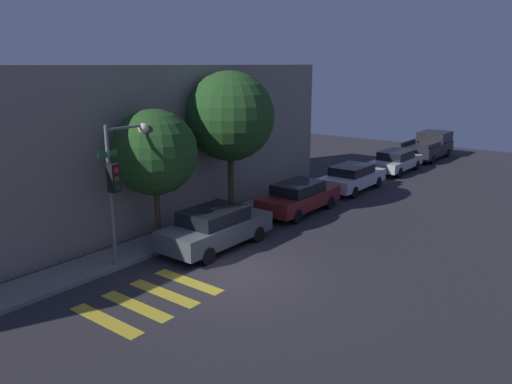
{
  "coord_description": "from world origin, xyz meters",
  "views": [
    {
      "loc": [
        -11.28,
        -9.48,
        6.47
      ],
      "look_at": [
        3.78,
        2.1,
        1.6
      ],
      "focal_mm": 35.0,
      "sensor_mm": 36.0,
      "label": 1
    }
  ],
  "objects_px": {
    "sedan_middle": "(299,197)",
    "sedan_tail_of_row": "(396,161)",
    "sedan_near_corner": "(216,227)",
    "pickup_truck": "(429,146)",
    "tree_near_corner": "(155,152)",
    "sedan_far_end": "(352,177)",
    "tree_midblock": "(230,116)",
    "traffic_light_pole": "(120,170)"
  },
  "relations": [
    {
      "from": "sedan_middle",
      "to": "tree_near_corner",
      "type": "height_order",
      "value": "tree_near_corner"
    },
    {
      "from": "traffic_light_pole",
      "to": "sedan_near_corner",
      "type": "bearing_deg",
      "value": -22.67
    },
    {
      "from": "sedan_near_corner",
      "to": "sedan_tail_of_row",
      "type": "relative_size",
      "value": 0.97
    },
    {
      "from": "sedan_near_corner",
      "to": "pickup_truck",
      "type": "distance_m",
      "value": 22.48
    },
    {
      "from": "sedan_middle",
      "to": "pickup_truck",
      "type": "bearing_deg",
      "value": 0.0
    },
    {
      "from": "sedan_far_end",
      "to": "tree_midblock",
      "type": "xyz_separation_m",
      "value": [
        -7.47,
        2.01,
        3.65
      ]
    },
    {
      "from": "pickup_truck",
      "to": "sedan_near_corner",
      "type": "bearing_deg",
      "value": -180.0
    },
    {
      "from": "sedan_middle",
      "to": "sedan_far_end",
      "type": "xyz_separation_m",
      "value": [
        5.16,
        -0.0,
        -0.02
      ]
    },
    {
      "from": "sedan_near_corner",
      "to": "sedan_middle",
      "type": "distance_m",
      "value": 5.54
    },
    {
      "from": "tree_near_corner",
      "to": "tree_midblock",
      "type": "xyz_separation_m",
      "value": [
        4.17,
        0.0,
        0.95
      ]
    },
    {
      "from": "pickup_truck",
      "to": "sedan_tail_of_row",
      "type": "bearing_deg",
      "value": -180.0
    },
    {
      "from": "sedan_near_corner",
      "to": "tree_midblock",
      "type": "height_order",
      "value": "tree_midblock"
    },
    {
      "from": "tree_near_corner",
      "to": "sedan_tail_of_row",
      "type": "bearing_deg",
      "value": -6.55
    },
    {
      "from": "sedan_near_corner",
      "to": "sedan_far_end",
      "type": "xyz_separation_m",
      "value": [
        10.7,
        -0.0,
        -0.05
      ]
    },
    {
      "from": "sedan_near_corner",
      "to": "pickup_truck",
      "type": "bearing_deg",
      "value": 0.0
    },
    {
      "from": "sedan_middle",
      "to": "sedan_tail_of_row",
      "type": "height_order",
      "value": "sedan_middle"
    },
    {
      "from": "sedan_near_corner",
      "to": "sedan_tail_of_row",
      "type": "distance_m",
      "value": 16.57
    },
    {
      "from": "traffic_light_pole",
      "to": "tree_near_corner",
      "type": "bearing_deg",
      "value": 19.65
    },
    {
      "from": "sedan_tail_of_row",
      "to": "tree_midblock",
      "type": "relative_size",
      "value": 0.73
    },
    {
      "from": "tree_near_corner",
      "to": "pickup_truck",
      "type": "bearing_deg",
      "value": -4.91
    },
    {
      "from": "traffic_light_pole",
      "to": "tree_near_corner",
      "type": "xyz_separation_m",
      "value": [
        2.09,
        0.75,
        0.21
      ]
    },
    {
      "from": "traffic_light_pole",
      "to": "sedan_near_corner",
      "type": "distance_m",
      "value": 4.09
    },
    {
      "from": "sedan_far_end",
      "to": "pickup_truck",
      "type": "distance_m",
      "value": 11.77
    },
    {
      "from": "traffic_light_pole",
      "to": "pickup_truck",
      "type": "height_order",
      "value": "traffic_light_pole"
    },
    {
      "from": "sedan_middle",
      "to": "tree_midblock",
      "type": "xyz_separation_m",
      "value": [
        -2.31,
        2.01,
        3.63
      ]
    },
    {
      "from": "traffic_light_pole",
      "to": "sedan_tail_of_row",
      "type": "height_order",
      "value": "traffic_light_pole"
    },
    {
      "from": "sedan_far_end",
      "to": "sedan_tail_of_row",
      "type": "distance_m",
      "value": 5.87
    },
    {
      "from": "sedan_near_corner",
      "to": "sedan_middle",
      "type": "bearing_deg",
      "value": 0.0
    },
    {
      "from": "sedan_far_end",
      "to": "pickup_truck",
      "type": "xyz_separation_m",
      "value": [
        11.77,
        0.0,
        0.16
      ]
    },
    {
      "from": "sedan_middle",
      "to": "pickup_truck",
      "type": "relative_size",
      "value": 0.85
    },
    {
      "from": "sedan_middle",
      "to": "sedan_far_end",
      "type": "bearing_deg",
      "value": -0.0
    },
    {
      "from": "sedan_near_corner",
      "to": "pickup_truck",
      "type": "relative_size",
      "value": 0.85
    },
    {
      "from": "pickup_truck",
      "to": "tree_midblock",
      "type": "height_order",
      "value": "tree_midblock"
    },
    {
      "from": "sedan_middle",
      "to": "tree_near_corner",
      "type": "relative_size",
      "value": 0.9
    },
    {
      "from": "sedan_far_end",
      "to": "sedan_middle",
      "type": "bearing_deg",
      "value": 180.0
    },
    {
      "from": "traffic_light_pole",
      "to": "sedan_near_corner",
      "type": "height_order",
      "value": "traffic_light_pole"
    },
    {
      "from": "traffic_light_pole",
      "to": "tree_near_corner",
      "type": "distance_m",
      "value": 2.23
    },
    {
      "from": "traffic_light_pole",
      "to": "tree_midblock",
      "type": "xyz_separation_m",
      "value": [
        6.26,
        0.75,
        1.16
      ]
    },
    {
      "from": "sedan_tail_of_row",
      "to": "tree_near_corner",
      "type": "relative_size",
      "value": 0.91
    },
    {
      "from": "traffic_light_pole",
      "to": "sedan_tail_of_row",
      "type": "xyz_separation_m",
      "value": [
        19.6,
        -1.27,
        -2.5
      ]
    },
    {
      "from": "tree_midblock",
      "to": "sedan_near_corner",
      "type": "bearing_deg",
      "value": -148.1
    },
    {
      "from": "sedan_far_end",
      "to": "pickup_truck",
      "type": "bearing_deg",
      "value": 0.0
    }
  ]
}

